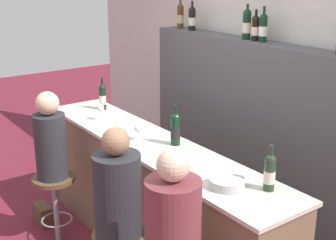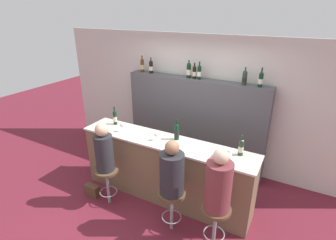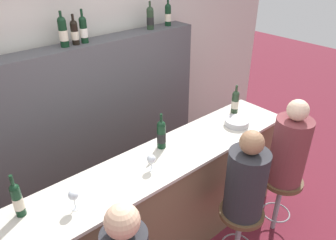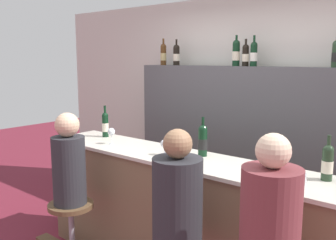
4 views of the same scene
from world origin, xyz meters
TOP-DOWN VIEW (x-y plane):
  - ground_plane at (0.00, 0.00)m, footprint 16.00×16.00m
  - wall_back at (0.00, 1.67)m, footprint 6.40×0.05m
  - bar_counter at (0.00, 0.26)m, footprint 2.94×0.56m
  - back_bar_cabinet at (0.00, 1.44)m, footprint 2.76×0.28m
  - wine_bottle_counter_0 at (-1.09, 0.39)m, footprint 0.07×0.07m
  - wine_bottle_counter_1 at (0.14, 0.39)m, footprint 0.08×0.08m
  - wine_bottle_counter_2 at (1.16, 0.39)m, footprint 0.08×0.08m
  - wine_bottle_backbar_0 at (-1.18, 1.44)m, footprint 0.07×0.07m
  - wine_bottle_backbar_1 at (-0.97, 1.44)m, footprint 0.08×0.08m
  - wine_bottle_backbar_2 at (-0.15, 1.44)m, footprint 0.08×0.08m
  - wine_bottle_backbar_3 at (-0.04, 1.44)m, footprint 0.07×0.07m
  - wine_bottle_backbar_4 at (0.06, 1.44)m, footprint 0.07×0.07m
  - wine_bottle_backbar_5 at (0.87, 1.44)m, footprint 0.08×0.08m
  - wine_bottle_backbar_6 at (1.13, 1.44)m, footprint 0.07×0.07m
  - wine_glass_0 at (-0.79, 0.21)m, footprint 0.07×0.07m
  - wine_glass_1 at (-0.12, 0.21)m, footprint 0.07×0.07m
  - metal_bowl at (0.96, 0.21)m, footprint 0.24×0.24m
  - bar_stool_left at (-0.74, -0.33)m, footprint 0.39×0.39m
  - guest_seated_left at (-0.74, -0.33)m, footprint 0.28×0.28m
  - bar_stool_middle at (0.44, -0.33)m, footprint 0.39×0.39m
  - guest_seated_middle at (0.44, -0.33)m, footprint 0.33×0.33m
  - bar_stool_right at (1.08, -0.33)m, footprint 0.39×0.39m
  - guest_seated_right at (1.08, -0.33)m, footprint 0.33×0.33m
  - handbag at (-1.12, -0.33)m, footprint 0.26×0.12m

SIDE VIEW (x-z plane):
  - ground_plane at x=0.00m, z-range 0.00..0.00m
  - handbag at x=-1.12m, z-range 0.00..0.20m
  - bar_stool_left at x=-0.74m, z-range 0.19..0.84m
  - bar_stool_middle at x=0.44m, z-range 0.19..0.84m
  - bar_stool_right at x=1.08m, z-range 0.19..0.84m
  - bar_counter at x=0.00m, z-range 0.00..1.08m
  - back_bar_cabinet at x=0.00m, z-range 0.00..1.82m
  - guest_seated_middle at x=0.44m, z-range 0.60..1.40m
  - guest_seated_left at x=-0.74m, z-range 0.61..1.41m
  - guest_seated_right at x=1.08m, z-range 0.60..1.45m
  - metal_bowl at x=0.96m, z-range 1.08..1.14m
  - wine_glass_1 at x=-0.12m, z-range 1.11..1.25m
  - wine_glass_0 at x=-0.79m, z-range 1.12..1.28m
  - wine_bottle_counter_2 at x=1.16m, z-range 1.05..1.37m
  - wine_bottle_counter_0 at x=-1.09m, z-range 1.05..1.38m
  - wine_bottle_counter_1 at x=0.14m, z-range 1.05..1.39m
  - wall_back at x=0.00m, z-range 0.00..2.60m
  - wine_bottle_backbar_3 at x=-0.04m, z-range 1.80..2.08m
  - wine_bottle_backbar_5 at x=0.87m, z-range 1.79..2.10m
  - wine_bottle_backbar_1 at x=-0.97m, z-range 1.79..2.10m
  - wine_bottle_backbar_6 at x=1.13m, z-range 1.79..2.11m
  - wine_bottle_backbar_4 at x=0.06m, z-range 1.79..2.11m
  - wine_bottle_backbar_0 at x=-1.18m, z-range 1.79..2.12m
  - wine_bottle_backbar_2 at x=-0.15m, z-range 1.80..2.13m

